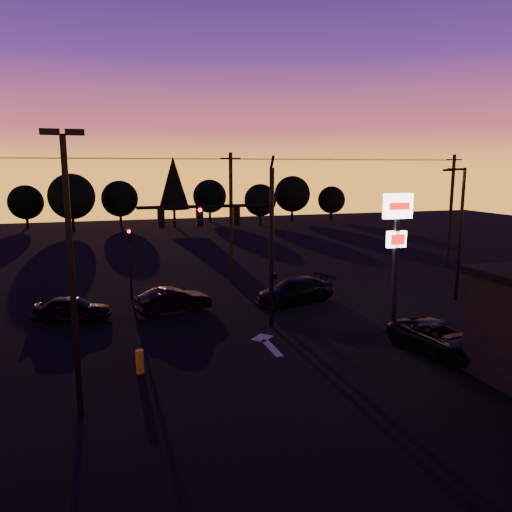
{
  "coord_description": "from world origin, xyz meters",
  "views": [
    {
      "loc": [
        -6.52,
        -19.19,
        8.02
      ],
      "look_at": [
        1.0,
        5.0,
        3.5
      ],
      "focal_mm": 35.0,
      "sensor_mm": 36.0,
      "label": 1
    }
  ],
  "objects": [
    {
      "name": "ground",
      "position": [
        0.0,
        0.0,
        0.0
      ],
      "size": [
        120.0,
        120.0,
        0.0
      ],
      "primitive_type": "plane",
      "color": "black",
      "rests_on": "ground"
    },
    {
      "name": "lane_arrow",
      "position": [
        0.5,
        1.67,
        0.01
      ],
      "size": [
        1.2,
        3.1,
        0.01
      ],
      "color": "beige",
      "rests_on": "ground"
    },
    {
      "name": "traffic_signal_mast",
      "position": [
        -0.1,
        3.99,
        4.94
      ],
      "size": [
        6.79,
        0.52,
        8.58
      ],
      "color": "black",
      "rests_on": "ground"
    },
    {
      "name": "secondary_signal",
      "position": [
        -5.0,
        11.49,
        2.86
      ],
      "size": [
        0.3,
        0.31,
        4.35
      ],
      "color": "black",
      "rests_on": "ground"
    },
    {
      "name": "parking_lot_light",
      "position": [
        -7.5,
        -3.0,
        5.27
      ],
      "size": [
        1.25,
        0.3,
        9.14
      ],
      "color": "black",
      "rests_on": "ground"
    },
    {
      "name": "pylon_sign",
      "position": [
        7.0,
        1.5,
        4.91
      ],
      "size": [
        1.5,
        0.28,
        6.8
      ],
      "color": "black",
      "rests_on": "ground"
    },
    {
      "name": "streetlight",
      "position": [
        13.91,
        5.5,
        4.42
      ],
      "size": [
        1.55,
        0.35,
        8.0
      ],
      "color": "black",
      "rests_on": "ground"
    },
    {
      "name": "utility_pole_1",
      "position": [
        2.0,
        14.0,
        4.59
      ],
      "size": [
        1.4,
        0.26,
        9.0
      ],
      "color": "black",
      "rests_on": "ground"
    },
    {
      "name": "utility_pole_2",
      "position": [
        20.0,
        14.0,
        4.59
      ],
      "size": [
        1.4,
        0.26,
        9.0
      ],
      "color": "black",
      "rests_on": "ground"
    },
    {
      "name": "power_wires",
      "position": [
        2.0,
        14.0,
        8.57
      ],
      "size": [
        36.0,
        1.22,
        0.07
      ],
      "color": "black",
      "rests_on": "ground"
    },
    {
      "name": "bollard",
      "position": [
        -5.38,
        -0.07,
        0.47
      ],
      "size": [
        0.32,
        0.32,
        0.95
      ],
      "primitive_type": "cylinder",
      "color": "#B98517",
      "rests_on": "ground"
    },
    {
      "name": "tree_1",
      "position": [
        -16.0,
        53.0,
        3.43
      ],
      "size": [
        4.54,
        4.54,
        5.71
      ],
      "color": "black",
      "rests_on": "ground"
    },
    {
      "name": "tree_2",
      "position": [
        -10.0,
        48.0,
        4.37
      ],
      "size": [
        5.77,
        5.78,
        7.26
      ],
      "color": "black",
      "rests_on": "ground"
    },
    {
      "name": "tree_3",
      "position": [
        -4.0,
        52.0,
        3.75
      ],
      "size": [
        4.95,
        4.95,
        6.22
      ],
      "color": "black",
      "rests_on": "ground"
    },
    {
      "name": "tree_4",
      "position": [
        3.0,
        49.0,
        5.93
      ],
      "size": [
        4.18,
        4.18,
        9.5
      ],
      "color": "black",
      "rests_on": "ground"
    },
    {
      "name": "tree_5",
      "position": [
        9.0,
        54.0,
        3.75
      ],
      "size": [
        4.95,
        4.95,
        6.22
      ],
      "color": "black",
      "rests_on": "ground"
    },
    {
      "name": "tree_6",
      "position": [
        15.0,
        48.0,
        3.43
      ],
      "size": [
        4.54,
        4.54,
        5.71
      ],
      "color": "black",
      "rests_on": "ground"
    },
    {
      "name": "tree_7",
      "position": [
        21.0,
        51.0,
        4.06
      ],
      "size": [
        5.36,
        5.36,
        6.74
      ],
      "color": "black",
      "rests_on": "ground"
    },
    {
      "name": "tree_8",
      "position": [
        27.0,
        50.0,
        3.12
      ],
      "size": [
        4.12,
        4.12,
        5.19
      ],
      "color": "black",
      "rests_on": "ground"
    },
    {
      "name": "car_left",
      "position": [
        -8.23,
        7.89,
        0.67
      ],
      "size": [
        4.2,
        2.46,
        1.34
      ],
      "primitive_type": "imported",
      "rotation": [
        0.0,
        0.0,
        1.33
      ],
      "color": "black",
      "rests_on": "ground"
    },
    {
      "name": "car_mid",
      "position": [
        -2.92,
        7.98,
        0.69
      ],
      "size": [
        4.38,
        2.31,
        1.37
      ],
      "primitive_type": "imported",
      "rotation": [
        0.0,
        0.0,
        1.79
      ],
      "color": "black",
      "rests_on": "ground"
    },
    {
      "name": "car_right",
      "position": [
        4.35,
        7.86,
        0.73
      ],
      "size": [
        5.41,
        3.4,
        1.46
      ],
      "primitive_type": "imported",
      "rotation": [
        0.0,
        0.0,
        -1.28
      ],
      "color": "black",
      "rests_on": "ground"
    },
    {
      "name": "suv_parked",
      "position": [
        7.35,
        -1.7,
        0.66
      ],
      "size": [
        3.08,
        5.11,
        1.33
      ],
      "primitive_type": "imported",
      "rotation": [
        0.0,
        0.0,
        0.19
      ],
      "color": "black",
      "rests_on": "ground"
    }
  ]
}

